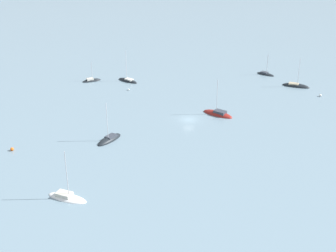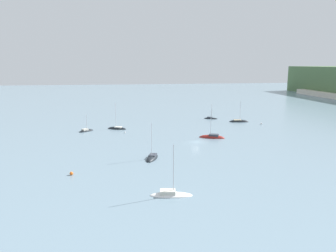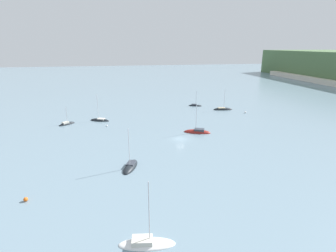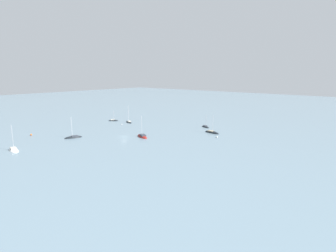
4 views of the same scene
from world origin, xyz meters
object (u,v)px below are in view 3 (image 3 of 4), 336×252
at_px(sailboat_0, 195,106).
at_px(sailboat_5, 67,124).
at_px(mooring_buoy_0, 107,126).
at_px(mooring_buoy_2, 245,112).
at_px(sailboat_1, 223,110).
at_px(sailboat_3, 130,167).
at_px(sailboat_4, 197,132).
at_px(sailboat_6, 146,244).
at_px(mooring_buoy_1, 26,199).
at_px(sailboat_2, 100,121).

height_order(sailboat_0, sailboat_5, sailboat_0).
height_order(mooring_buoy_0, mooring_buoy_2, mooring_buoy_2).
bearing_deg(sailboat_1, sailboat_3, -122.36).
height_order(sailboat_5, mooring_buoy_0, sailboat_5).
bearing_deg(sailboat_5, sailboat_3, -101.82).
bearing_deg(sailboat_4, sailboat_6, 86.81).
relative_size(sailboat_1, mooring_buoy_1, 12.46).
relative_size(sailboat_4, sailboat_6, 1.01).
relative_size(sailboat_5, sailboat_6, 0.66).
xyz_separation_m(sailboat_3, mooring_buoy_2, (-41.99, 49.97, 0.30)).
bearing_deg(sailboat_4, sailboat_0, -83.62).
relative_size(sailboat_5, mooring_buoy_1, 8.78).
bearing_deg(mooring_buoy_2, sailboat_0, -135.59).
height_order(sailboat_5, sailboat_6, sailboat_6).
relative_size(sailboat_3, sailboat_6, 0.99).
relative_size(sailboat_0, sailboat_2, 0.69).
bearing_deg(mooring_buoy_1, sailboat_1, 133.66).
xyz_separation_m(sailboat_2, sailboat_4, (20.24, 31.85, 0.02)).
bearing_deg(sailboat_5, sailboat_0, -19.09).
distance_m(sailboat_0, sailboat_6, 90.32).
bearing_deg(sailboat_6, sailboat_0, 77.38).
height_order(sailboat_0, sailboat_2, sailboat_2).
relative_size(sailboat_4, sailboat_5, 1.54).
distance_m(sailboat_1, sailboat_5, 64.29).
bearing_deg(sailboat_3, mooring_buoy_0, -149.20).
height_order(sailboat_5, mooring_buoy_2, sailboat_5).
xyz_separation_m(sailboat_0, mooring_buoy_0, (25.39, -39.50, 0.18)).
bearing_deg(sailboat_4, sailboat_2, -10.45).
bearing_deg(sailboat_5, sailboat_6, -111.16).
distance_m(sailboat_6, mooring_buoy_1, 25.22).
xyz_separation_m(sailboat_1, mooring_buoy_1, (59.60, -62.46, 0.34)).
xyz_separation_m(sailboat_4, sailboat_5, (-17.69, -43.22, -0.01)).
bearing_deg(sailboat_2, sailboat_0, -134.47).
xyz_separation_m(sailboat_0, sailboat_4, (37.68, -10.53, 0.01)).
bearing_deg(sailboat_2, sailboat_5, 35.81).
bearing_deg(sailboat_3, sailboat_5, -132.00).
bearing_deg(sailboat_4, sailboat_3, 65.16).
height_order(sailboat_2, mooring_buoy_2, sailboat_2).
xyz_separation_m(sailboat_5, mooring_buoy_1, (49.34, 1.00, 0.31)).
bearing_deg(sailboat_0, sailboat_4, -79.15).
height_order(sailboat_3, mooring_buoy_1, sailboat_3).
relative_size(sailboat_5, mooring_buoy_0, 13.19).
height_order(sailboat_2, mooring_buoy_0, sailboat_2).
distance_m(sailboat_3, mooring_buoy_0, 34.21).
bearing_deg(sailboat_3, mooring_buoy_2, 150.37).
height_order(sailboat_1, mooring_buoy_1, sailboat_1).
bearing_deg(sailboat_5, sailboat_1, -30.31).
relative_size(sailboat_3, mooring_buoy_1, 13.27).
relative_size(sailboat_0, mooring_buoy_0, 14.22).
xyz_separation_m(sailboat_5, mooring_buoy_0, (5.39, 14.25, 0.18)).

